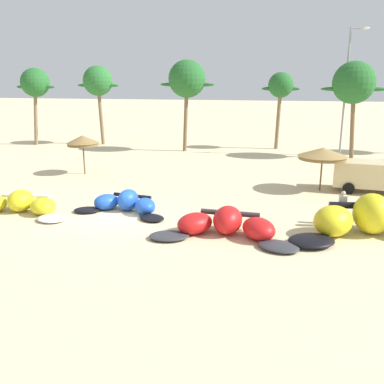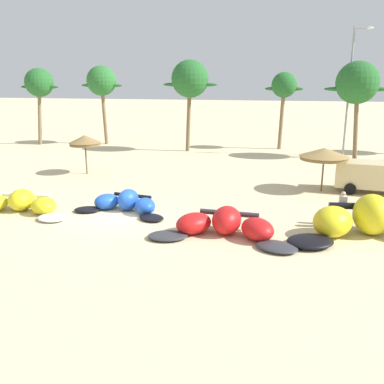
% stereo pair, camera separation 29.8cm
% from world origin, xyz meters
% --- Properties ---
extents(ground_plane, '(260.00, 260.00, 0.00)m').
position_xyz_m(ground_plane, '(0.00, 0.00, 0.00)').
color(ground_plane, beige).
extents(kite_left, '(6.34, 3.18, 1.12)m').
position_xyz_m(kite_left, '(-5.29, -0.38, 0.43)').
color(kite_left, white).
rests_on(kite_left, ground).
extents(kite_left_of_center, '(5.26, 2.76, 1.11)m').
position_xyz_m(kite_left_of_center, '(0.01, 1.06, 0.42)').
color(kite_left_of_center, black).
rests_on(kite_left_of_center, ground).
extents(kite_center, '(6.67, 3.17, 1.23)m').
position_xyz_m(kite_center, '(5.59, -1.26, 0.47)').
color(kite_center, '#333338').
rests_on(kite_center, ground).
extents(kite_right_of_center, '(8.13, 4.32, 1.79)m').
position_xyz_m(kite_right_of_center, '(11.87, 0.11, 0.68)').
color(kite_right_of_center, black).
rests_on(kite_right_of_center, ground).
extents(beach_umbrella_near_van, '(2.30, 2.30, 2.81)m').
position_xyz_m(beach_umbrella_near_van, '(-6.26, 8.92, 2.44)').
color(beach_umbrella_near_van, brown).
rests_on(beach_umbrella_near_van, ground).
extents(beach_umbrella_middle, '(2.97, 2.97, 2.67)m').
position_xyz_m(beach_umbrella_middle, '(10.11, 7.77, 2.32)').
color(beach_umbrella_middle, brown).
rests_on(beach_umbrella_middle, ground).
extents(parked_van, '(4.92, 2.60, 1.84)m').
position_xyz_m(parked_van, '(13.16, 8.20, 1.09)').
color(parked_van, beige).
rests_on(parked_van, ground).
extents(person_near_kites, '(0.36, 0.24, 1.62)m').
position_xyz_m(person_near_kites, '(10.65, 1.46, 0.82)').
color(person_near_kites, '#383842').
rests_on(person_near_kites, ground).
extents(palm_leftmost, '(4.35, 2.90, 7.85)m').
position_xyz_m(palm_leftmost, '(-17.47, 21.04, 6.28)').
color(palm_leftmost, '#7F6647').
rests_on(palm_leftmost, ground).
extents(palm_left, '(4.59, 3.06, 8.10)m').
position_xyz_m(palm_left, '(-11.44, 23.00, 6.46)').
color(palm_left, '#7F6647').
rests_on(palm_left, ground).
extents(palm_left_of_gap, '(5.18, 3.45, 8.47)m').
position_xyz_m(palm_left_of_gap, '(-1.39, 20.58, 6.66)').
color(palm_left_of_gap, brown).
rests_on(palm_left_of_gap, ground).
extents(palm_center_left, '(3.63, 2.42, 7.40)m').
position_xyz_m(palm_center_left, '(7.08, 23.95, 6.01)').
color(palm_center_left, '#7F6647').
rests_on(palm_center_left, ground).
extents(palm_center_right, '(5.32, 3.54, 8.20)m').
position_xyz_m(palm_center_right, '(13.17, 19.98, 6.35)').
color(palm_center_right, brown).
rests_on(palm_center_right, ground).
extents(lamppost_west, '(1.58, 0.24, 10.94)m').
position_xyz_m(lamppost_west, '(12.76, 21.02, 6.00)').
color(lamppost_west, gray).
rests_on(lamppost_west, ground).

